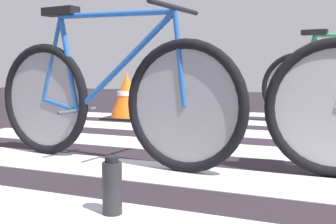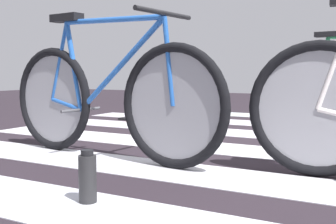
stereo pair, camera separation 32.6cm
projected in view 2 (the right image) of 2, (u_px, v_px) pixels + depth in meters
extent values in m
cube|color=black|center=(296.00, 151.00, 2.97)|extent=(18.00, 14.00, 0.02)
cube|color=#BBB9C1|center=(258.00, 182.00, 2.11)|extent=(5.20, 0.44, 0.00)
cube|color=#BCB9BF|center=(286.00, 154.00, 2.81)|extent=(5.20, 0.44, 0.00)
cube|color=#B9B4C2|center=(296.00, 137.00, 3.52)|extent=(5.20, 0.44, 0.00)
cube|color=#BAB5C1|center=(313.00, 127.00, 4.17)|extent=(5.20, 0.44, 0.00)
torus|color=black|center=(53.00, 99.00, 2.96)|extent=(0.72, 0.13, 0.72)
torus|color=black|center=(173.00, 106.00, 2.38)|extent=(0.72, 0.13, 0.72)
cylinder|color=gray|center=(53.00, 99.00, 2.96)|extent=(0.60, 0.07, 0.61)
cylinder|color=gray|center=(173.00, 106.00, 2.38)|extent=(0.60, 0.07, 0.61)
cylinder|color=#2257AC|center=(111.00, 20.00, 2.59)|extent=(0.80, 0.12, 0.05)
cylinder|color=#2257AC|center=(119.00, 67.00, 2.58)|extent=(0.70, 0.11, 0.59)
cylinder|color=#2257AC|center=(74.00, 66.00, 2.81)|extent=(0.16, 0.05, 0.59)
cylinder|color=#2257AC|center=(67.00, 104.00, 2.88)|extent=(0.29, 0.06, 0.09)
cylinder|color=#2257AC|center=(60.00, 62.00, 2.89)|extent=(0.19, 0.05, 0.53)
cylinder|color=#2257AC|center=(169.00, 62.00, 2.37)|extent=(0.09, 0.04, 0.50)
cube|color=black|center=(67.00, 18.00, 2.81)|extent=(0.25, 0.12, 0.05)
cylinder|color=black|center=(164.00, 13.00, 2.36)|extent=(0.08, 0.52, 0.03)
cylinder|color=#4C4C51|center=(81.00, 110.00, 2.80)|extent=(0.06, 0.34, 0.02)
torus|color=black|center=(318.00, 109.00, 2.19)|extent=(0.72, 0.14, 0.72)
cylinder|color=gray|center=(318.00, 109.00, 2.19)|extent=(0.60, 0.07, 0.61)
cylinder|color=white|center=(336.00, 59.00, 2.14)|extent=(0.19, 0.05, 0.53)
torus|color=black|center=(310.00, 91.00, 4.24)|extent=(0.72, 0.17, 0.72)
cylinder|color=gray|center=(310.00, 91.00, 4.24)|extent=(0.60, 0.11, 0.61)
cylinder|color=#27804D|center=(333.00, 67.00, 4.08)|extent=(0.16, 0.06, 0.59)
cylinder|color=#27804D|center=(324.00, 94.00, 4.15)|extent=(0.29, 0.07, 0.09)
cylinder|color=#27804D|center=(319.00, 64.00, 4.16)|extent=(0.19, 0.06, 0.53)
cube|color=black|center=(328.00, 34.00, 4.08)|extent=(0.25, 0.13, 0.05)
cylinder|color=#252527|center=(88.00, 179.00, 1.77)|extent=(0.08, 0.08, 0.20)
cylinder|color=black|center=(87.00, 153.00, 1.76)|extent=(0.05, 0.05, 0.02)
cube|color=black|center=(145.00, 118.00, 4.87)|extent=(0.45, 0.45, 0.02)
cone|color=#EA5B14|center=(145.00, 97.00, 4.85)|extent=(0.39, 0.39, 0.52)
cylinder|color=white|center=(145.00, 95.00, 4.84)|extent=(0.22, 0.22, 0.05)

